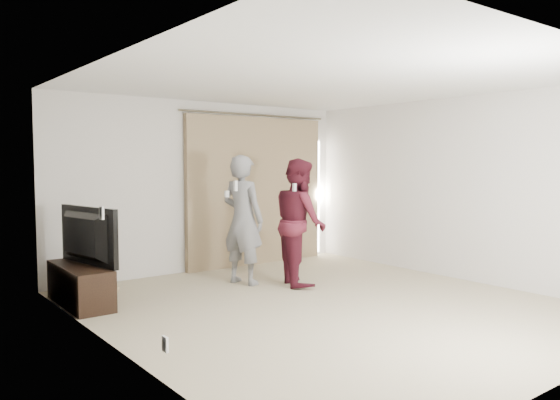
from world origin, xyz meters
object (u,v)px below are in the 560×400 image
(tv_console, at_px, (80,285))
(person_man, at_px, (243,220))
(person_woman, at_px, (300,222))
(tv, at_px, (79,236))

(tv_console, height_order, person_man, person_man)
(tv_console, xyz_separation_m, person_woman, (2.74, -0.73, 0.63))
(tv_console, height_order, person_woman, person_woman)
(tv, height_order, person_man, person_man)
(person_woman, bearing_deg, tv_console, 165.10)
(tv_console, relative_size, tv, 1.03)
(person_man, bearing_deg, tv_console, 173.98)
(tv, bearing_deg, person_man, -106.53)
(tv_console, distance_m, person_man, 2.25)
(person_man, bearing_deg, tv, 173.98)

